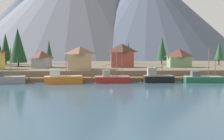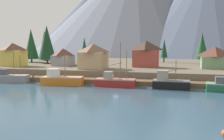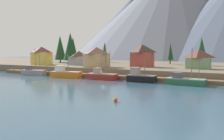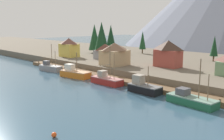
{
  "view_description": "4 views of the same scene",
  "coord_description": "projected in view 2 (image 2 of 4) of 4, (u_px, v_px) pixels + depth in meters",
  "views": [
    {
      "loc": [
        -2.46,
        -71.31,
        8.61
      ],
      "look_at": [
        1.1,
        1.47,
        2.9
      ],
      "focal_mm": 45.22,
      "sensor_mm": 36.0,
      "label": 1
    },
    {
      "loc": [
        13.61,
        -52.95,
        9.01
      ],
      "look_at": [
        -1.05,
        3.48,
        2.94
      ],
      "focal_mm": 40.02,
      "sensor_mm": 36.0,
      "label": 2
    },
    {
      "loc": [
        36.81,
        -62.98,
        8.32
      ],
      "look_at": [
        1.78,
        2.64,
        2.33
      ],
      "focal_mm": 41.25,
      "sensor_mm": 36.0,
      "label": 3
    },
    {
      "loc": [
        46.41,
        -43.99,
        14.5
      ],
      "look_at": [
        -0.8,
        1.73,
        2.84
      ],
      "focal_mm": 41.82,
      "sensor_mm": 36.0,
      "label": 4
    }
  ],
  "objects": [
    {
      "name": "shoreline_bank",
      "position": [
        136.0,
        67.0,
        85.99
      ],
      "size": [
        400.0,
        56.0,
        2.5
      ],
      "primitive_type": "cube",
      "color": "#665B4C",
      "rests_on": "ground_plane"
    },
    {
      "name": "ground_plane",
      "position": [
        129.0,
        76.0,
        74.62
      ],
      "size": [
        400.0,
        400.0,
        1.0
      ],
      "primitive_type": "cube",
      "color": "#335166"
    },
    {
      "name": "house_tan",
      "position": [
        93.0,
        56.0,
        65.71
      ],
      "size": [
        6.65,
        7.33,
        6.58
      ],
      "color": "tan",
      "rests_on": "shoreline_bank"
    },
    {
      "name": "house_red",
      "position": [
        146.0,
        54.0,
        70.62
      ],
      "size": [
        7.44,
        4.55,
        7.48
      ],
      "color": "#9E4238",
      "rests_on": "shoreline_bank"
    },
    {
      "name": "conifer_near_right",
      "position": [
        84.0,
        47.0,
        97.6
      ],
      "size": [
        2.8,
        2.8,
        9.17
      ],
      "color": "#4C3823",
      "rests_on": "shoreline_bank"
    },
    {
      "name": "conifer_near_left",
      "position": [
        164.0,
        48.0,
        88.61
      ],
      "size": [
        2.52,
        2.52,
        8.32
      ],
      "color": "#4C3823",
      "rests_on": "shoreline_bank"
    },
    {
      "name": "mountain_east_peak",
      "position": [
        207.0,
        11.0,
        168.34
      ],
      "size": [
        135.12,
        135.12,
        62.15
      ],
      "primitive_type": "cone",
      "color": "#4C566B",
      "rests_on": "ground_plane"
    },
    {
      "name": "house_yellow",
      "position": [
        13.0,
        54.0,
        74.15
      ],
      "size": [
        7.41,
        4.91,
        6.86
      ],
      "color": "gold",
      "rests_on": "shoreline_bank"
    },
    {
      "name": "mountain_west_peak",
      "position": [
        94.0,
        22.0,
        208.62
      ],
      "size": [
        103.84,
        103.84,
        54.96
      ],
      "primitive_type": "cone",
      "color": "#4C566B",
      "rests_on": "ground_plane"
    },
    {
      "name": "house_green",
      "position": [
        215.0,
        57.0,
        65.77
      ],
      "size": [
        7.17,
        4.88,
        5.89
      ],
      "color": "#6B8E66",
      "rests_on": "shoreline_bank"
    },
    {
      "name": "fishing_boat_orange",
      "position": [
        61.0,
        80.0,
        55.61
      ],
      "size": [
        9.48,
        4.54,
        6.91
      ],
      "rotation": [
        0.0,
        0.0,
        0.16
      ],
      "color": "#CC6B1E",
      "rests_on": "ground_plane"
    },
    {
      "name": "conifer_centre",
      "position": [
        45.0,
        44.0,
        98.47
      ],
      "size": [
        4.53,
        4.53,
        11.67
      ],
      "color": "#4C3823",
      "rests_on": "shoreline_bank"
    },
    {
      "name": "dock",
      "position": [
        115.0,
        81.0,
        57.17
      ],
      "size": [
        80.0,
        4.0,
        1.6
      ],
      "color": "brown",
      "rests_on": "ground_plane"
    },
    {
      "name": "conifer_back_left",
      "position": [
        202.0,
        46.0,
        81.76
      ],
      "size": [
        4.38,
        4.38,
        10.25
      ],
      "color": "#4C3823",
      "rests_on": "shoreline_bank"
    },
    {
      "name": "conifer_back_right",
      "position": [
        47.0,
        42.0,
        84.14
      ],
      "size": [
        5.86,
        5.86,
        12.77
      ],
      "color": "#4C3823",
      "rests_on": "shoreline_bank"
    },
    {
      "name": "conifer_mid_right",
      "position": [
        31.0,
        44.0,
        89.34
      ],
      "size": [
        5.05,
        5.05,
        11.93
      ],
      "color": "#4C3823",
      "rests_on": "shoreline_bank"
    },
    {
      "name": "fishing_boat_red",
      "position": [
        114.0,
        82.0,
        53.29
      ],
      "size": [
        8.63,
        3.23,
        9.43
      ],
      "rotation": [
        0.0,
        0.0,
        0.03
      ],
      "color": "maroon",
      "rests_on": "ground_plane"
    },
    {
      "name": "mountain_central_peak",
      "position": [
        136.0,
        6.0,
        198.6
      ],
      "size": [
        166.3,
        166.3,
        78.47
      ],
      "primitive_type": "cone",
      "color": "slate",
      "rests_on": "ground_plane"
    },
    {
      "name": "fishing_boat_grey",
      "position": [
        11.0,
        78.0,
        59.33
      ],
      "size": [
        8.37,
        3.85,
        8.53
      ],
      "rotation": [
        0.0,
        0.0,
        0.17
      ],
      "color": "gray",
      "rests_on": "ground_plane"
    },
    {
      "name": "house_grey",
      "position": [
        63.0,
        57.0,
        76.0
      ],
      "size": [
        5.47,
        6.69,
        5.24
      ],
      "color": "gray",
      "rests_on": "shoreline_bank"
    },
    {
      "name": "fishing_boat_black",
      "position": [
        170.0,
        83.0,
        50.5
      ],
      "size": [
        7.3,
        3.02,
        5.87
      ],
      "rotation": [
        0.0,
        0.0,
        -0.01
      ],
      "color": "black",
      "rests_on": "ground_plane"
    }
  ]
}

